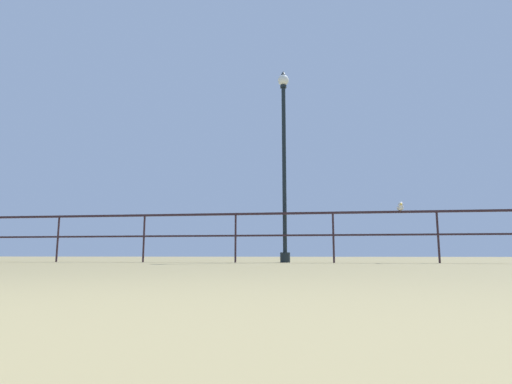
% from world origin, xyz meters
% --- Properties ---
extents(pier_railing, '(23.56, 0.05, 1.09)m').
position_xyz_m(pier_railing, '(-0.00, 8.44, 0.81)').
color(pier_railing, '#2D1C20').
rests_on(pier_railing, ground_plane).
extents(lamppost_center, '(0.26, 0.26, 4.48)m').
position_xyz_m(lamppost_center, '(0.01, 8.65, 2.47)').
color(lamppost_center, black).
rests_on(lamppost_center, ground_plane).
extents(seagull_on_rail, '(0.15, 0.38, 0.18)m').
position_xyz_m(seagull_on_rail, '(2.48, 8.42, 1.17)').
color(seagull_on_rail, silver).
rests_on(seagull_on_rail, pier_railing).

